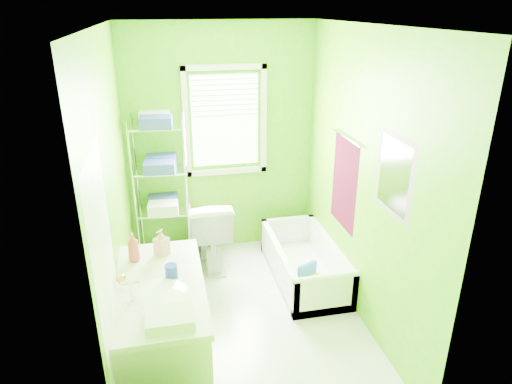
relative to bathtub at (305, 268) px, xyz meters
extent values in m
plane|color=silver|center=(-0.73, -0.52, -0.14)|extent=(2.90, 2.90, 0.00)
cube|color=#4B9F07|center=(-0.73, 0.93, 1.16)|extent=(2.10, 0.04, 2.60)
cube|color=#4B9F07|center=(-0.73, -1.97, 1.16)|extent=(2.10, 0.04, 2.60)
cube|color=#4B9F07|center=(-1.78, -0.52, 1.16)|extent=(0.04, 2.90, 2.60)
cube|color=#4B9F07|center=(0.32, -0.52, 1.16)|extent=(0.04, 2.90, 2.60)
cube|color=white|center=(-0.73, -0.52, 2.46)|extent=(2.10, 2.90, 0.04)
cube|color=white|center=(-0.68, 0.92, 1.41)|extent=(0.74, 0.01, 1.01)
cube|color=white|center=(-0.68, 0.90, 0.83)|extent=(0.92, 0.05, 0.06)
cube|color=white|center=(-0.68, 0.90, 1.99)|extent=(0.92, 0.05, 0.06)
cube|color=white|center=(-1.11, 0.90, 1.41)|extent=(0.06, 0.05, 1.22)
cube|color=white|center=(-0.25, 0.90, 1.41)|extent=(0.06, 0.05, 1.22)
cube|color=white|center=(-0.68, 0.90, 1.70)|extent=(0.72, 0.02, 0.50)
cube|color=white|center=(-1.77, -1.52, 0.86)|extent=(0.02, 0.80, 2.00)
sphere|color=gold|center=(-1.73, -1.19, 0.86)|extent=(0.07, 0.07, 0.07)
cube|color=#45081C|center=(0.30, -0.17, 1.01)|extent=(0.02, 0.58, 0.90)
cylinder|color=silver|center=(0.29, -0.17, 1.46)|extent=(0.02, 0.62, 0.02)
cube|color=#CC5972|center=(0.31, -1.07, 1.41)|extent=(0.02, 0.54, 0.64)
cube|color=white|center=(0.30, -1.07, 1.41)|extent=(0.01, 0.44, 0.54)
cube|color=white|center=(0.00, 0.03, -0.10)|extent=(0.64, 1.36, 0.09)
cube|color=white|center=(-0.29, 0.03, 0.06)|extent=(0.06, 1.36, 0.41)
cube|color=white|center=(0.29, 0.03, 0.06)|extent=(0.06, 1.36, 0.41)
cube|color=white|center=(0.00, -0.62, 0.06)|extent=(0.64, 0.06, 0.41)
cube|color=white|center=(0.00, 0.68, 0.06)|extent=(0.64, 0.06, 0.41)
cylinder|color=white|center=(0.00, -0.62, 0.27)|extent=(0.64, 0.06, 0.06)
cylinder|color=#1361B7|center=(0.00, -0.34, -0.02)|extent=(0.32, 0.32, 0.06)
cylinder|color=yellow|center=(0.00, -0.34, 0.03)|extent=(0.30, 0.30, 0.05)
cube|color=#1361B7|center=(-0.05, -0.22, 0.08)|extent=(0.22, 0.13, 0.21)
imported|color=white|center=(-0.95, 0.53, 0.27)|extent=(0.46, 0.81, 0.82)
cube|color=silver|center=(-1.48, -1.19, 0.29)|extent=(0.60, 1.20, 0.87)
cube|color=silver|center=(-1.48, -1.19, 0.76)|extent=(0.63, 1.23, 0.05)
ellipsoid|color=white|center=(-1.46, -1.35, 0.75)|extent=(0.41, 0.54, 0.14)
cylinder|color=silver|center=(-1.66, -1.35, 0.85)|extent=(0.03, 0.03, 0.16)
cylinder|color=silver|center=(-1.66, -1.35, 0.92)|extent=(0.12, 0.02, 0.02)
imported|color=#DA4054|center=(-1.66, -0.82, 0.90)|extent=(0.11, 0.11, 0.23)
imported|color=pink|center=(-1.45, -0.77, 0.89)|extent=(0.14, 0.14, 0.21)
cylinder|color=#182A9C|center=(-1.39, -1.12, 0.83)|extent=(0.09, 0.09, 0.10)
cube|color=silver|center=(-1.42, -1.64, 0.82)|extent=(0.30, 0.23, 0.07)
cylinder|color=silver|center=(-1.71, 0.56, 0.70)|extent=(0.02, 0.02, 1.69)
cylinder|color=silver|center=(-1.68, 0.89, 0.70)|extent=(0.02, 0.02, 1.69)
cylinder|color=silver|center=(-1.17, 0.52, 0.70)|extent=(0.02, 0.02, 1.69)
cylinder|color=silver|center=(-1.14, 0.85, 0.70)|extent=(0.02, 0.02, 1.69)
cube|color=silver|center=(-1.43, 0.70, 0.02)|extent=(0.59, 0.39, 0.02)
cube|color=silver|center=(-1.43, 0.70, 0.49)|extent=(0.59, 0.39, 0.02)
cube|color=silver|center=(-1.43, 0.70, 0.97)|extent=(0.59, 0.39, 0.02)
cube|color=silver|center=(-1.43, 0.70, 1.44)|extent=(0.59, 0.39, 0.02)
cube|color=#2E45A6|center=(-1.43, 0.60, 1.51)|extent=(0.33, 0.24, 0.12)
cube|color=silver|center=(-1.43, 0.83, 1.51)|extent=(0.33, 0.24, 0.12)
cube|color=#2E45A6|center=(-1.43, 0.60, 1.03)|extent=(0.33, 0.24, 0.12)
cube|color=#2E45A6|center=(-1.41, 0.83, 1.03)|extent=(0.33, 0.24, 0.12)
cube|color=silver|center=(-1.43, 0.62, 0.56)|extent=(0.33, 0.24, 0.12)
cube|color=#2E45A6|center=(-1.42, 0.84, 0.56)|extent=(0.33, 0.24, 0.12)
cube|color=#F4A6BE|center=(-1.15, 0.68, 0.23)|extent=(0.05, 0.30, 0.53)
camera|label=1|loc=(-1.38, -3.98, 2.60)|focal=32.00mm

